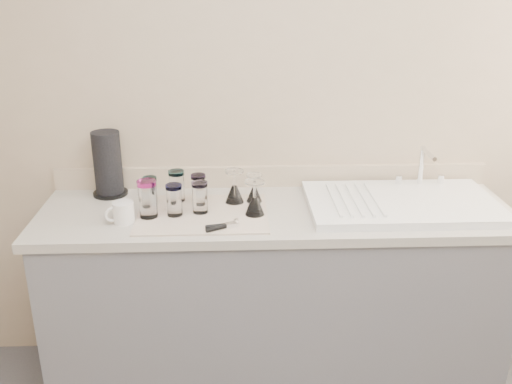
{
  "coord_description": "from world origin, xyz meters",
  "views": [
    {
      "loc": [
        -0.18,
        -1.08,
        1.87
      ],
      "look_at": [
        -0.09,
        1.15,
        1.0
      ],
      "focal_mm": 40.0,
      "sensor_mm": 36.0,
      "label": 1
    }
  ],
  "objects_px": {
    "tumbler_cyan": "(177,186)",
    "tumbler_magenta": "(148,199)",
    "tumbler_purple": "(199,188)",
    "goblet_back_left": "(234,191)",
    "tumbler_teal": "(150,191)",
    "tumbler_blue": "(174,200)",
    "goblet_back_right": "(254,192)",
    "can_opener": "(222,226)",
    "white_mug": "(123,213)",
    "paper_towel_roll": "(108,164)",
    "tumbler_lavender": "(200,197)",
    "sink_unit": "(402,203)",
    "goblet_front_right": "(255,203)"
  },
  "relations": [
    {
      "from": "tumbler_cyan",
      "to": "white_mug",
      "type": "height_order",
      "value": "tumbler_cyan"
    },
    {
      "from": "tumbler_purple",
      "to": "tumbler_blue",
      "type": "xyz_separation_m",
      "value": [
        -0.09,
        -0.14,
        0.0
      ]
    },
    {
      "from": "tumbler_teal",
      "to": "paper_towel_roll",
      "type": "xyz_separation_m",
      "value": [
        -0.21,
        0.14,
        0.08
      ]
    },
    {
      "from": "tumbler_cyan",
      "to": "goblet_back_left",
      "type": "xyz_separation_m",
      "value": [
        0.26,
        -0.03,
        -0.02
      ]
    },
    {
      "from": "goblet_back_left",
      "to": "goblet_front_right",
      "type": "height_order",
      "value": "same"
    },
    {
      "from": "tumbler_lavender",
      "to": "paper_towel_roll",
      "type": "bearing_deg",
      "value": 150.14
    },
    {
      "from": "tumbler_cyan",
      "to": "paper_towel_roll",
      "type": "relative_size",
      "value": 0.47
    },
    {
      "from": "sink_unit",
      "to": "tumbler_lavender",
      "type": "relative_size",
      "value": 6.01
    },
    {
      "from": "tumbler_purple",
      "to": "goblet_back_left",
      "type": "relative_size",
      "value": 0.87
    },
    {
      "from": "tumbler_teal",
      "to": "tumbler_purple",
      "type": "distance_m",
      "value": 0.21
    },
    {
      "from": "sink_unit",
      "to": "tumbler_cyan",
      "type": "xyz_separation_m",
      "value": [
        -0.99,
        0.09,
        0.06
      ]
    },
    {
      "from": "can_opener",
      "to": "white_mug",
      "type": "xyz_separation_m",
      "value": [
        -0.41,
        0.09,
        0.03
      ]
    },
    {
      "from": "tumbler_purple",
      "to": "goblet_back_right",
      "type": "bearing_deg",
      "value": 0.16
    },
    {
      "from": "sink_unit",
      "to": "tumbler_lavender",
      "type": "xyz_separation_m",
      "value": [
        -0.88,
        -0.04,
        0.06
      ]
    },
    {
      "from": "tumbler_cyan",
      "to": "tumbler_lavender",
      "type": "xyz_separation_m",
      "value": [
        0.11,
        -0.14,
        -0.0
      ]
    },
    {
      "from": "sink_unit",
      "to": "goblet_back_right",
      "type": "xyz_separation_m",
      "value": [
        -0.65,
        0.07,
        0.03
      ]
    },
    {
      "from": "sink_unit",
      "to": "tumbler_purple",
      "type": "relative_size",
      "value": 6.33
    },
    {
      "from": "white_mug",
      "to": "paper_towel_roll",
      "type": "xyz_separation_m",
      "value": [
        -0.12,
        0.32,
        0.1
      ]
    },
    {
      "from": "tumbler_lavender",
      "to": "goblet_back_left",
      "type": "xyz_separation_m",
      "value": [
        0.15,
        0.11,
        -0.02
      ]
    },
    {
      "from": "tumbler_cyan",
      "to": "paper_towel_roll",
      "type": "bearing_deg",
      "value": 161.33
    },
    {
      "from": "tumbler_cyan",
      "to": "tumbler_blue",
      "type": "distance_m",
      "value": 0.16
    },
    {
      "from": "sink_unit",
      "to": "goblet_back_left",
      "type": "distance_m",
      "value": 0.74
    },
    {
      "from": "tumbler_lavender",
      "to": "can_opener",
      "type": "xyz_separation_m",
      "value": [
        0.09,
        -0.17,
        -0.06
      ]
    },
    {
      "from": "tumbler_blue",
      "to": "white_mug",
      "type": "relative_size",
      "value": 1.03
    },
    {
      "from": "tumbler_purple",
      "to": "tumbler_cyan",
      "type": "bearing_deg",
      "value": 165.85
    },
    {
      "from": "sink_unit",
      "to": "tumbler_purple",
      "type": "distance_m",
      "value": 0.9
    },
    {
      "from": "goblet_back_left",
      "to": "goblet_back_right",
      "type": "bearing_deg",
      "value": 3.31
    },
    {
      "from": "paper_towel_roll",
      "to": "tumbler_magenta",
      "type": "bearing_deg",
      "value": -52.88
    },
    {
      "from": "tumbler_lavender",
      "to": "goblet_back_right",
      "type": "relative_size",
      "value": 1.08
    },
    {
      "from": "tumbler_teal",
      "to": "paper_towel_roll",
      "type": "distance_m",
      "value": 0.26
    },
    {
      "from": "tumbler_cyan",
      "to": "goblet_front_right",
      "type": "height_order",
      "value": "goblet_front_right"
    },
    {
      "from": "tumbler_magenta",
      "to": "white_mug",
      "type": "relative_size",
      "value": 1.22
    },
    {
      "from": "sink_unit",
      "to": "white_mug",
      "type": "height_order",
      "value": "sink_unit"
    },
    {
      "from": "goblet_back_right",
      "to": "can_opener",
      "type": "bearing_deg",
      "value": -116.33
    },
    {
      "from": "tumbler_teal",
      "to": "goblet_back_right",
      "type": "height_order",
      "value": "goblet_back_right"
    },
    {
      "from": "sink_unit",
      "to": "tumbler_lavender",
      "type": "height_order",
      "value": "sink_unit"
    },
    {
      "from": "tumbler_cyan",
      "to": "tumbler_magenta",
      "type": "bearing_deg",
      "value": -120.69
    },
    {
      "from": "tumbler_blue",
      "to": "paper_towel_roll",
      "type": "distance_m",
      "value": 0.43
    },
    {
      "from": "tumbler_magenta",
      "to": "can_opener",
      "type": "distance_m",
      "value": 0.34
    },
    {
      "from": "tumbler_teal",
      "to": "tumbler_blue",
      "type": "relative_size",
      "value": 0.92
    },
    {
      "from": "tumbler_magenta",
      "to": "goblet_back_right",
      "type": "height_order",
      "value": "tumbler_magenta"
    },
    {
      "from": "tumbler_teal",
      "to": "goblet_back_left",
      "type": "relative_size",
      "value": 0.84
    },
    {
      "from": "tumbler_magenta",
      "to": "tumbler_lavender",
      "type": "relative_size",
      "value": 1.17
    },
    {
      "from": "tumbler_purple",
      "to": "sink_unit",
      "type": "bearing_deg",
      "value": -4.48
    },
    {
      "from": "tumbler_cyan",
      "to": "tumbler_purple",
      "type": "xyz_separation_m",
      "value": [
        0.1,
        -0.02,
        -0.01
      ]
    },
    {
      "from": "tumbler_magenta",
      "to": "tumbler_blue",
      "type": "height_order",
      "value": "tumbler_magenta"
    },
    {
      "from": "tumbler_teal",
      "to": "tumbler_blue",
      "type": "distance_m",
      "value": 0.17
    },
    {
      "from": "can_opener",
      "to": "white_mug",
      "type": "bearing_deg",
      "value": 167.59
    },
    {
      "from": "tumbler_teal",
      "to": "white_mug",
      "type": "distance_m",
      "value": 0.2
    },
    {
      "from": "sink_unit",
      "to": "goblet_back_left",
      "type": "xyz_separation_m",
      "value": [
        -0.73,
        0.07,
        0.04
      ]
    }
  ]
}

